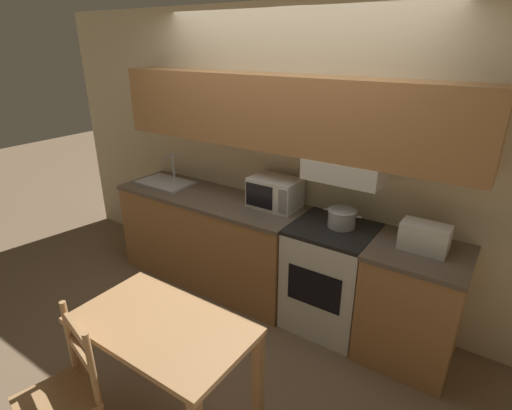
{
  "coord_description": "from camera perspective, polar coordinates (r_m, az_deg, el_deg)",
  "views": [
    {
      "loc": [
        1.68,
        -2.97,
        2.25
      ],
      "look_at": [
        0.05,
        -0.56,
        1.05
      ],
      "focal_mm": 28.0,
      "sensor_mm": 36.0,
      "label": 1
    }
  ],
  "objects": [
    {
      "name": "lower_counter_right_stub",
      "position": [
        3.24,
        21.32,
        -13.13
      ],
      "size": [
        0.67,
        0.63,
        0.9
      ],
      "color": "#B27A47",
      "rests_on": "ground_plane"
    },
    {
      "name": "chair_left_of_table",
      "position": [
        2.66,
        -25.84,
        -23.47
      ],
      "size": [
        0.46,
        0.46,
        0.91
      ],
      "rotation": [
        0.0,
        0.0,
        -0.25
      ],
      "color": "tan",
      "rests_on": "ground_plane"
    },
    {
      "name": "stove_range",
      "position": [
        3.39,
        10.46,
        -10.06
      ],
      "size": [
        0.63,
        0.6,
        0.9
      ],
      "color": "white",
      "rests_on": "ground_plane"
    },
    {
      "name": "wall_back",
      "position": [
        3.44,
        4.19,
        9.25
      ],
      "size": [
        5.58,
        0.38,
        2.55
      ],
      "color": "beige",
      "rests_on": "ground_plane"
    },
    {
      "name": "sink_basin",
      "position": [
        4.17,
        -12.85,
        3.2
      ],
      "size": [
        0.54,
        0.35,
        0.28
      ],
      "color": "#B7BABF",
      "rests_on": "lower_counter_main"
    },
    {
      "name": "ground_plane",
      "position": [
        4.08,
        3.87,
        -11.1
      ],
      "size": [
        16.0,
        16.0,
        0.0
      ],
      "primitive_type": "plane",
      "color": "#7F664C"
    },
    {
      "name": "microwave",
      "position": [
        3.47,
        2.73,
        1.79
      ],
      "size": [
        0.43,
        0.3,
        0.26
      ],
      "color": "white",
      "rests_on": "lower_counter_main"
    },
    {
      "name": "toaster",
      "position": [
        2.99,
        22.93,
        -4.24
      ],
      "size": [
        0.33,
        0.18,
        0.19
      ],
      "color": "white",
      "rests_on": "lower_counter_right_stub"
    },
    {
      "name": "dining_table",
      "position": [
        2.55,
        -13.14,
        -18.17
      ],
      "size": [
        1.07,
        0.62,
        0.74
      ],
      "color": "tan",
      "rests_on": "ground_plane"
    },
    {
      "name": "lower_counter_main",
      "position": [
        3.97,
        -6.47,
        -4.69
      ],
      "size": [
        1.89,
        0.63,
        0.9
      ],
      "color": "#B27A47",
      "rests_on": "ground_plane"
    },
    {
      "name": "cooking_pot",
      "position": [
        3.17,
        12.17,
        -1.75
      ],
      "size": [
        0.3,
        0.23,
        0.14
      ],
      "color": "#B7BABF",
      "rests_on": "stove_range"
    }
  ]
}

